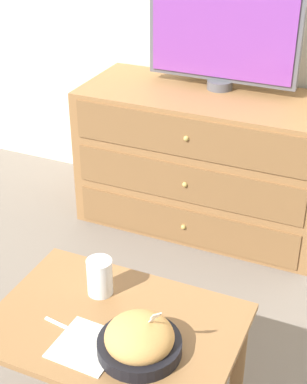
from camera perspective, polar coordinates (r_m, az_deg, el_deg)
The scene contains 8 objects.
ground_plane at distance 3.19m, azimuth 8.72°, elevation -0.78°, with size 12.00×12.00×0.00m, color #70665B.
dresser at distance 2.82m, azimuth 4.92°, elevation 3.02°, with size 1.16×0.52×0.67m.
tv at distance 2.68m, azimuth 6.78°, elevation 15.39°, with size 0.69×0.12×0.52m.
coffee_table at distance 1.80m, azimuth -3.74°, elevation -14.35°, with size 0.72×0.51×0.43m.
takeout_bowl at distance 1.64m, azimuth -1.37°, elevation -14.17°, with size 0.23×0.23×0.17m.
drink_cup at distance 1.83m, azimuth -5.22°, elevation -8.37°, with size 0.08×0.08×0.12m.
napkin at distance 1.69m, azimuth -6.55°, elevation -14.56°, with size 0.18×0.18×0.00m.
knife at distance 1.74m, azimuth -8.34°, elevation -12.94°, with size 0.16×0.03×0.01m.
Camera 1 is at (0.65, -2.67, 1.61)m, focal length 55.00 mm.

